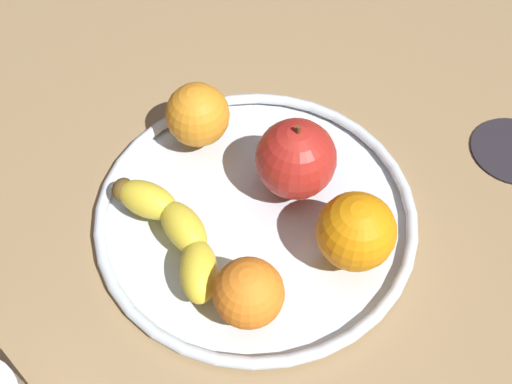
{
  "coord_description": "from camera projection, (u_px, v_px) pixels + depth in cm",
  "views": [
    {
      "loc": [
        -29.5,
        18.87,
        54.87
      ],
      "look_at": [
        0.0,
        0.0,
        4.8
      ],
      "focal_mm": 43.49,
      "sensor_mm": 36.0,
      "label": 1
    }
  ],
  "objects": [
    {
      "name": "ground_plane",
      "position": [
        256.0,
        228.0,
        0.67
      ],
      "size": [
        122.68,
        122.68,
        4.0
      ],
      "primitive_type": "cube",
      "color": "#9E8056"
    },
    {
      "name": "fruit_bowl",
      "position": [
        256.0,
        213.0,
        0.64
      ],
      "size": [
        33.33,
        33.33,
        1.8
      ],
      "color": "silver",
      "rests_on": "ground_plane"
    },
    {
      "name": "banana",
      "position": [
        173.0,
        230.0,
        0.6
      ],
      "size": [
        17.46,
        6.68,
        3.57
      ],
      "rotation": [
        0.0,
        0.0,
        0.04
      ],
      "color": "yellow",
      "rests_on": "fruit_bowl"
    },
    {
      "name": "apple",
      "position": [
        296.0,
        159.0,
        0.62
      ],
      "size": [
        8.25,
        8.25,
        9.05
      ],
      "color": "red",
      "rests_on": "fruit_bowl"
    },
    {
      "name": "orange_back_left",
      "position": [
        249.0,
        293.0,
        0.55
      ],
      "size": [
        6.45,
        6.45,
        6.45
      ],
      "primitive_type": "sphere",
      "color": "orange",
      "rests_on": "fruit_bowl"
    },
    {
      "name": "orange_center",
      "position": [
        356.0,
        231.0,
        0.58
      ],
      "size": [
        7.56,
        7.56,
        7.56
      ],
      "primitive_type": "sphere",
      "color": "orange",
      "rests_on": "fruit_bowl"
    },
    {
      "name": "orange_front_right",
      "position": [
        197.0,
        115.0,
        0.66
      ],
      "size": [
        6.95,
        6.95,
        6.95
      ],
      "primitive_type": "sphere",
      "color": "orange",
      "rests_on": "fruit_bowl"
    }
  ]
}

